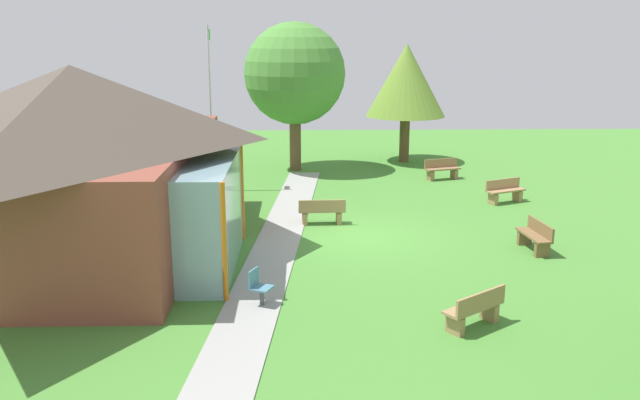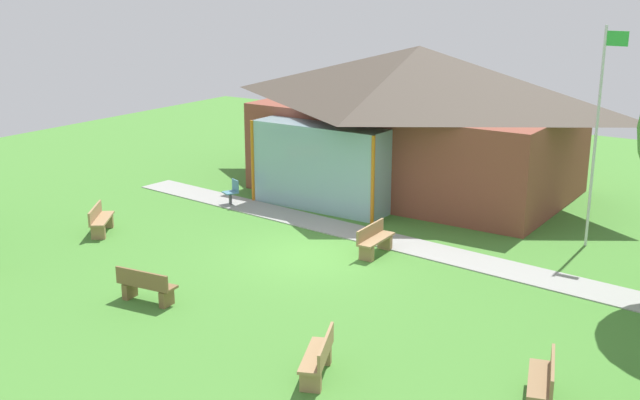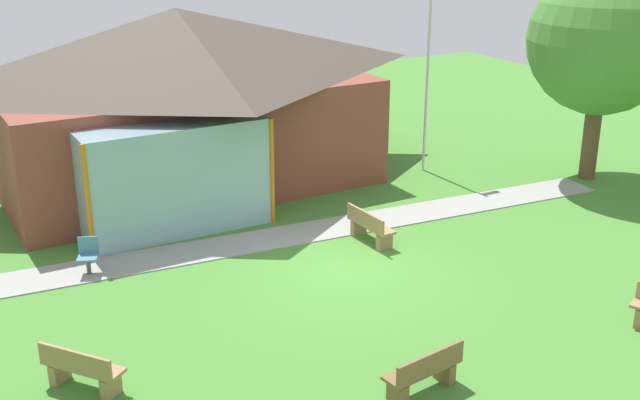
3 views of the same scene
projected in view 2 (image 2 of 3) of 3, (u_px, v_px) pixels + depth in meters
The scene contains 10 objects.
ground_plane at pixel (313, 255), 21.90m from camera, with size 44.00×44.00×0.00m, color #478433.
pavilion at pixel (414, 117), 27.83m from camera, with size 11.54×8.28×5.18m.
footpath at pixel (356, 233), 23.76m from camera, with size 18.69×1.30×0.03m, color #999993.
flagpole at pixel (598, 129), 21.73m from camera, with size 0.64×0.08×6.24m.
bench_rear_near_path at pixel (374, 241), 21.84m from camera, with size 0.50×1.52×0.84m.
bench_front_right at pixel (319, 358), 15.09m from camera, with size 1.00×1.55×0.84m.
bench_lawn_far_right at pixel (543, 382), 14.19m from camera, with size 0.86×1.56×0.84m.
bench_front_center at pixel (146, 287), 18.59m from camera, with size 1.54×0.62×0.84m.
bench_mid_left at pixel (100, 220), 23.65m from camera, with size 1.24×1.47×0.84m.
patio_chair_west at pixel (232, 193), 26.63m from camera, with size 0.58×0.58×0.86m.
Camera 2 is at (11.69, -17.03, 7.45)m, focal length 44.08 mm.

